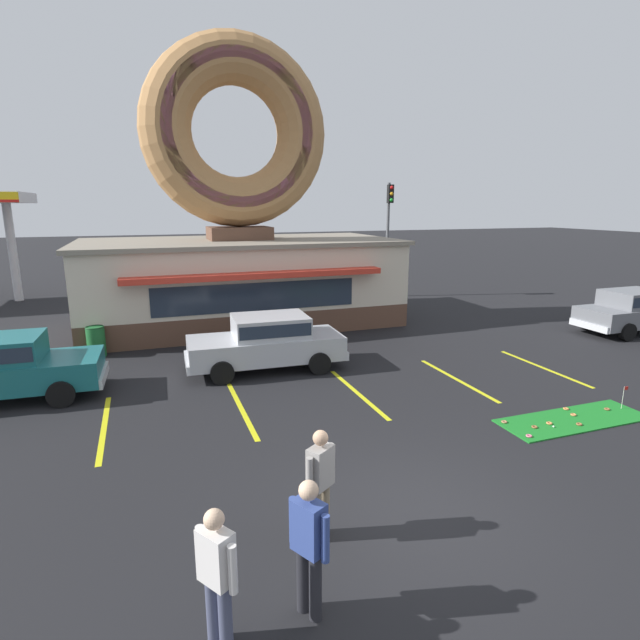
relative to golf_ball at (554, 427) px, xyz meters
The scene contains 26 objects.
ground_plane 4.61m from the golf_ball, 159.06° to the right, with size 160.00×160.00×0.00m, color black.
donut_shop_building 13.55m from the golf_ball, 109.49° to the left, with size 12.30×6.75×10.96m.
putting_mat 0.80m from the golf_ball, 14.46° to the left, with size 3.53×1.16×0.03m, color #197523.
mini_donut_near_left 0.42m from the golf_ball, 161.66° to the left, with size 0.13×0.13×0.04m, color brown.
mini_donut_near_right 1.22m from the golf_ball, 33.32° to the left, with size 0.13×0.13×0.04m, color #D17F47.
mini_donut_mid_left 1.00m from the golf_ball, 146.03° to the left, with size 0.13×0.13×0.04m, color #A5724C.
mini_donut_mid_centre 0.18m from the golf_ball, 74.15° to the left, with size 0.13×0.13×0.04m, color #D17F47.
mini_donut_mid_right 0.63m from the golf_ball, ahead, with size 0.13×0.13×0.04m, color brown.
mini_donut_far_left 0.83m from the golf_ball, 167.93° to the right, with size 0.13×0.13×0.04m, color #D8667F.
mini_donut_far_centre 0.97m from the golf_ball, 20.83° to the left, with size 0.13×0.13×0.04m, color #D17F47.
mini_donut_far_right 1.94m from the golf_ball, ahead, with size 0.13×0.13×0.04m, color brown.
golf_ball is the anchor object (origin of this frame).
putting_flag_pin 2.37m from the golf_ball, ahead, with size 0.13×0.01×0.55m.
car_grey 10.85m from the golf_ball, 31.39° to the left, with size 4.57×1.99×1.60m.
car_silver 7.73m from the golf_ball, 128.92° to the left, with size 4.63×2.12×1.60m.
car_teal 12.94m from the golf_ball, 153.13° to the left, with size 4.62×2.11×1.60m.
pedestrian_blue_sweater_man 7.23m from the golf_ball, 155.62° to the right, with size 0.39×0.54×1.73m.
pedestrian_hooded_kid 8.22m from the golf_ball, 158.13° to the right, with size 0.41×0.52×1.67m.
pedestrian_leather_jacket_man 6.23m from the golf_ball, 164.18° to the right, with size 0.51×0.41×1.67m.
trash_bin 13.25m from the golf_ball, 136.78° to the left, with size 0.57×0.57×0.97m.
traffic_light_pole 16.44m from the golf_ball, 75.87° to the left, with size 0.28×0.47×5.80m.
parking_stripe_left 9.73m from the golf_ball, 159.84° to the left, with size 0.12×3.60×0.01m, color yellow.
parking_stripe_mid_left 6.99m from the golf_ball, 151.33° to the left, with size 0.12×3.60×0.01m, color yellow.
parking_stripe_centre 4.59m from the golf_ball, 133.04° to the left, with size 0.12×3.60×0.01m, color yellow.
parking_stripe_mid_right 3.35m from the golf_ball, 92.21° to the left, with size 0.12×3.60×0.01m, color yellow.
parking_stripe_right 4.41m from the golf_ball, 49.42° to the left, with size 0.12×3.60×0.01m, color yellow.
Camera 1 is at (-3.77, -6.02, 4.70)m, focal length 28.00 mm.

